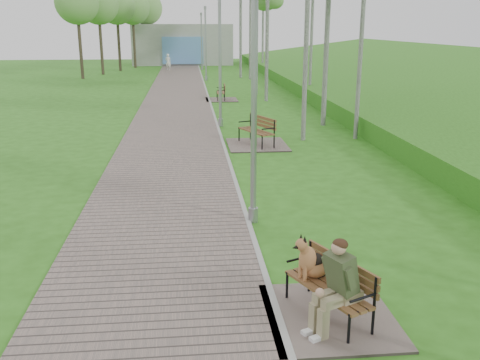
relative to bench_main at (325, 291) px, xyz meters
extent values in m
plane|color=#2E6618|center=(-0.62, -0.51, -0.42)|extent=(120.00, 120.00, 0.00)
cube|color=#6C5E57|center=(-2.37, 20.99, -0.40)|extent=(3.50, 67.00, 0.04)
cube|color=#999993|center=(-0.62, 20.99, -0.40)|extent=(0.10, 67.00, 0.05)
cube|color=#419729|center=(11.38, 19.49, -0.42)|extent=(14.00, 70.00, 1.60)
cube|color=#9E9E99|center=(-2.12, 50.49, 1.58)|extent=(10.00, 5.00, 4.00)
cube|color=#5B8CCB|center=(-2.12, 47.89, 1.08)|extent=(4.00, 0.20, 2.60)
cube|color=#6C5E57|center=(0.09, 0.04, -0.40)|extent=(1.73, 1.93, 0.04)
cube|color=brown|center=(0.04, 0.04, 0.01)|extent=(0.99, 1.50, 0.04)
cube|color=brown|center=(0.25, 0.14, 0.27)|extent=(0.63, 1.33, 0.32)
cube|color=#6C5E57|center=(0.50, 11.07, -0.40)|extent=(1.96, 2.18, 0.04)
cube|color=brown|center=(0.45, 11.07, 0.07)|extent=(1.10, 1.69, 0.04)
cube|color=brown|center=(0.69, 11.17, 0.36)|extent=(0.69, 1.52, 0.36)
cube|color=#6C5E57|center=(0.04, 22.50, -0.40)|extent=(1.68, 1.87, 0.04)
cube|color=brown|center=(-0.01, 22.50, 0.00)|extent=(0.48, 1.42, 0.04)
cube|color=brown|center=(0.22, 22.49, 0.25)|extent=(0.09, 1.40, 0.31)
cylinder|color=gray|center=(-0.51, 3.87, -0.27)|extent=(0.20, 0.20, 0.30)
cylinder|color=gray|center=(-0.51, 3.87, 2.10)|extent=(0.12, 0.12, 5.05)
cylinder|color=gray|center=(-0.50, 14.75, -0.27)|extent=(0.20, 0.20, 0.30)
cylinder|color=gray|center=(-0.50, 14.75, 2.09)|extent=(0.12, 0.12, 5.02)
cylinder|color=gray|center=(-0.38, 33.29, -0.27)|extent=(0.20, 0.20, 0.30)
cylinder|color=gray|center=(-0.38, 33.29, 2.09)|extent=(0.12, 0.12, 5.02)
cylinder|color=gray|center=(-0.38, 33.29, 4.65)|extent=(0.18, 0.18, 0.25)
cylinder|color=gray|center=(-0.39, 43.08, -0.28)|extent=(0.19, 0.19, 0.29)
cylinder|color=gray|center=(-0.39, 43.08, 1.98)|extent=(0.12, 0.12, 4.80)
cylinder|color=gray|center=(-0.39, 43.08, 4.42)|extent=(0.17, 0.17, 0.24)
imported|color=white|center=(-3.41, 42.52, 0.31)|extent=(0.62, 0.52, 1.46)
cylinder|color=silver|center=(4.14, 11.85, 3.76)|extent=(0.18, 0.18, 8.37)
cylinder|color=silver|center=(3.64, 14.55, 4.09)|extent=(0.19, 0.19, 9.03)
cylinder|color=silver|center=(2.39, 21.87, 4.44)|extent=(0.19, 0.19, 9.72)
cylinder|color=silver|center=(4.79, 22.14, 4.68)|extent=(0.18, 0.18, 10.20)
cylinder|color=silver|center=(2.22, 24.69, 3.47)|extent=(0.16, 0.16, 7.79)
cylinder|color=silver|center=(2.91, 33.80, 4.55)|extent=(0.17, 0.17, 9.95)
cylinder|color=silver|center=(2.34, 35.21, 4.75)|extent=(0.20, 0.20, 10.34)
cylinder|color=silver|center=(4.71, 40.04, 4.46)|extent=(0.19, 0.19, 9.77)
camera|label=1|loc=(-1.79, -6.38, 3.47)|focal=40.00mm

